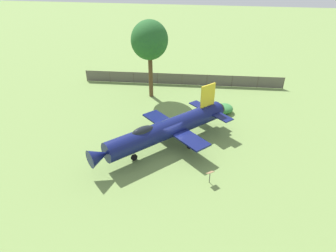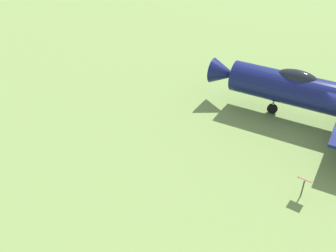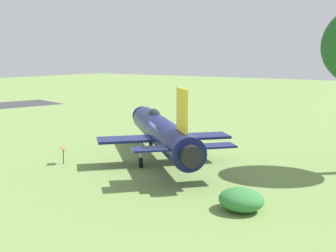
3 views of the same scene
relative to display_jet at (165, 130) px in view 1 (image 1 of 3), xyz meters
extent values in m
plane|color=#75934C|center=(0.29, -0.27, -1.89)|extent=(200.00, 200.00, 0.00)
cylinder|color=#111951|center=(0.29, -0.27, -0.03)|extent=(10.62, 10.01, 1.79)
cone|color=#111951|center=(-4.85, 4.48, -0.03)|extent=(2.21, 2.21, 1.53)
cylinder|color=black|center=(5.18, -4.79, -0.03)|extent=(1.17, 1.20, 1.08)
ellipsoid|color=black|center=(-1.77, 1.64, 0.73)|extent=(2.23, 2.15, 0.84)
cube|color=yellow|center=(3.87, -3.57, 2.00)|extent=(1.42, 1.32, 2.27)
cube|color=#111951|center=(-0.94, -2.55, -0.26)|extent=(3.46, 3.54, 0.16)
cube|color=#111951|center=(2.47, 1.13, -0.26)|extent=(3.46, 3.54, 0.16)
cube|color=#111951|center=(3.02, -5.24, 0.14)|extent=(2.03, 2.07, 0.10)
cube|color=#111951|center=(5.46, -2.60, 0.14)|extent=(2.03, 2.07, 0.10)
cylinder|color=#A5A8AD|center=(-2.53, 2.34, -0.90)|extent=(0.12, 0.12, 1.38)
cylinder|color=black|center=(-2.53, 2.34, -1.59)|extent=(0.56, 0.54, 0.60)
cylinder|color=#A5A8AD|center=(0.15, -2.31, -0.90)|extent=(0.12, 0.12, 1.38)
cylinder|color=black|center=(0.15, -2.31, -1.59)|extent=(0.56, 0.54, 0.60)
cylinder|color=#A5A8AD|center=(2.32, 0.03, -0.90)|extent=(0.12, 0.12, 1.38)
cylinder|color=black|center=(2.32, 0.03, -1.59)|extent=(0.56, 0.54, 0.60)
cylinder|color=brown|center=(11.25, 3.89, 1.04)|extent=(0.53, 0.53, 5.86)
ellipsoid|color=#235B26|center=(11.25, 3.89, 5.33)|extent=(4.96, 4.40, 4.64)
cylinder|color=#4C4238|center=(16.75, -13.49, -1.08)|extent=(0.08, 0.08, 1.63)
cylinder|color=#4C4238|center=(16.51, -10.01, -1.08)|extent=(0.08, 0.08, 1.63)
cylinder|color=#4C4238|center=(16.28, -6.53, -1.08)|extent=(0.08, 0.08, 1.63)
cylinder|color=#4C4238|center=(16.05, -3.05, -1.08)|extent=(0.08, 0.08, 1.63)
cylinder|color=#4C4238|center=(15.81, 0.44, -1.08)|extent=(0.08, 0.08, 1.63)
cylinder|color=#4C4238|center=(15.58, 3.92, -1.08)|extent=(0.08, 0.08, 1.63)
cylinder|color=#4C4238|center=(15.35, 7.40, -1.08)|extent=(0.08, 0.08, 1.63)
cylinder|color=#4C4238|center=(15.11, 10.88, -1.08)|extent=(0.08, 0.08, 1.63)
cylinder|color=#4C4238|center=(14.88, 14.36, -1.08)|extent=(0.08, 0.08, 1.63)
cylinder|color=#4C4238|center=(15.81, 0.44, -0.31)|extent=(1.91, 27.86, 0.05)
cube|color=#59544C|center=(15.81, 0.44, -1.08)|extent=(1.88, 27.86, 1.57)
ellipsoid|color=#387F3D|center=(8.19, -5.55, -1.40)|extent=(2.00, 1.87, 0.98)
cylinder|color=#333333|center=(-4.36, -4.37, -1.44)|extent=(0.06, 0.06, 0.90)
cube|color=olive|center=(-4.36, -4.37, -0.87)|extent=(0.69, 0.71, 0.25)
camera|label=1|loc=(-22.04, -4.08, 13.47)|focal=30.43mm
camera|label=2|loc=(-13.04, -15.30, 10.52)|focal=41.82mm
camera|label=3|loc=(15.39, -21.82, 4.76)|focal=45.01mm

